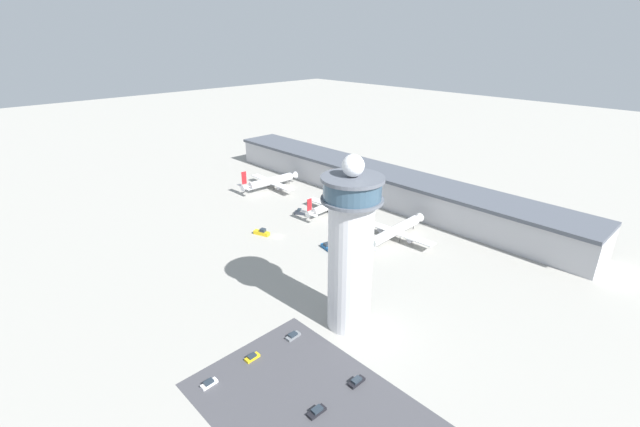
# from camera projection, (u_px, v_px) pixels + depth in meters

# --- Properties ---
(ground_plane) EXTENTS (1000.00, 1000.00, 0.00)m
(ground_plane) POSITION_uv_depth(u_px,v_px,m) (277.00, 237.00, 187.91)
(ground_plane) COLOR #9E9B93
(terminal_building) EXTENTS (215.44, 25.00, 15.97)m
(terminal_building) POSITION_uv_depth(u_px,v_px,m) (379.00, 183.00, 229.50)
(terminal_building) COLOR #B2B2B7
(terminal_building) RESTS_ON ground
(control_tower) EXTENTS (17.26, 17.26, 53.50)m
(control_tower) POSITION_uv_depth(u_px,v_px,m) (351.00, 249.00, 121.57)
(control_tower) COLOR silver
(control_tower) RESTS_ON ground
(parking_lot_surface) EXTENTS (64.00, 40.00, 0.01)m
(parking_lot_surface) POSITION_uv_depth(u_px,v_px,m) (319.00, 414.00, 100.26)
(parking_lot_surface) COLOR #424247
(parking_lot_surface) RESTS_ON ground
(airplane_gate_alpha) EXTENTS (36.97, 37.00, 13.60)m
(airplane_gate_alpha) POSITION_uv_depth(u_px,v_px,m) (271.00, 181.00, 244.08)
(airplane_gate_alpha) COLOR white
(airplane_gate_alpha) RESTS_ON ground
(airplane_gate_bravo) EXTENTS (30.93, 33.39, 11.82)m
(airplane_gate_bravo) POSITION_uv_depth(u_px,v_px,m) (331.00, 205.00, 211.04)
(airplane_gate_bravo) COLOR white
(airplane_gate_bravo) RESTS_ON ground
(airplane_gate_charlie) EXTENTS (36.80, 41.33, 13.16)m
(airplane_gate_charlie) POSITION_uv_depth(u_px,v_px,m) (395.00, 231.00, 183.11)
(airplane_gate_charlie) COLOR white
(airplane_gate_charlie) RESTS_ON ground
(service_truck_catering) EXTENTS (7.32, 7.19, 2.54)m
(service_truck_catering) POSITION_uv_depth(u_px,v_px,m) (356.00, 222.00, 199.88)
(service_truck_catering) COLOR black
(service_truck_catering) RESTS_ON ground
(service_truck_fuel) EXTENTS (7.69, 4.66, 3.07)m
(service_truck_fuel) POSITION_uv_depth(u_px,v_px,m) (262.00, 233.00, 189.10)
(service_truck_fuel) COLOR black
(service_truck_fuel) RESTS_ON ground
(service_truck_baggage) EXTENTS (6.05, 4.90, 2.88)m
(service_truck_baggage) POSITION_uv_depth(u_px,v_px,m) (300.00, 212.00, 210.59)
(service_truck_baggage) COLOR black
(service_truck_baggage) RESTS_ON ground
(service_truck_water) EXTENTS (8.00, 3.99, 2.59)m
(service_truck_water) POSITION_uv_depth(u_px,v_px,m) (328.00, 247.00, 176.49)
(service_truck_water) COLOR black
(service_truck_water) RESTS_ON ground
(car_green_van) EXTENTS (1.88, 4.42, 1.44)m
(car_green_van) POSITION_uv_depth(u_px,v_px,m) (209.00, 384.00, 108.35)
(car_green_van) COLOR black
(car_green_van) RESTS_ON ground
(car_navy_sedan) EXTENTS (2.03, 4.83, 1.40)m
(car_navy_sedan) POSITION_uv_depth(u_px,v_px,m) (317.00, 411.00, 100.38)
(car_navy_sedan) COLOR black
(car_navy_sedan) RESTS_ON ground
(car_red_hatchback) EXTENTS (1.89, 4.75, 1.50)m
(car_red_hatchback) POSITION_uv_depth(u_px,v_px,m) (357.00, 381.00, 108.95)
(car_red_hatchback) COLOR black
(car_red_hatchback) RESTS_ON ground
(car_grey_coupe) EXTENTS (2.07, 4.74, 1.42)m
(car_grey_coupe) POSITION_uv_depth(u_px,v_px,m) (293.00, 336.00, 125.39)
(car_grey_coupe) COLOR black
(car_grey_coupe) RESTS_ON ground
(car_black_suv) EXTENTS (1.92, 4.30, 1.36)m
(car_black_suv) POSITION_uv_depth(u_px,v_px,m) (252.00, 357.00, 117.18)
(car_black_suv) COLOR black
(car_black_suv) RESTS_ON ground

